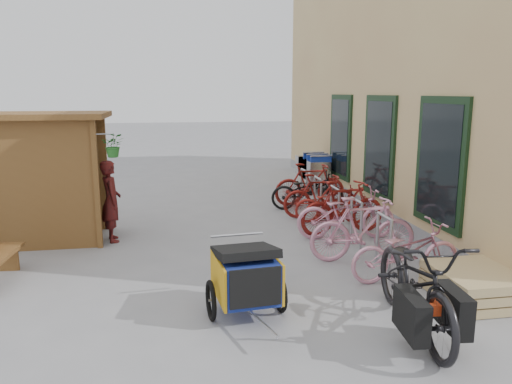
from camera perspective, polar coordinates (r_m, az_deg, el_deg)
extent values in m
plane|color=gray|center=(7.74, -1.77, -9.58)|extent=(80.00, 80.00, 0.00)
cube|color=tan|center=(13.88, 23.56, 13.48)|extent=(6.00, 13.00, 7.00)
cube|color=gray|center=(12.80, 11.36, -0.66)|extent=(0.18, 13.00, 0.30)
cube|color=black|center=(8.95, 20.29, 3.17)|extent=(0.06, 1.50, 2.20)
cube|color=black|center=(8.93, 20.13, 3.17)|extent=(0.02, 1.25, 1.95)
cube|color=black|center=(11.16, 13.89, 5.04)|extent=(0.06, 1.50, 2.20)
cube|color=black|center=(11.15, 13.75, 5.04)|extent=(0.02, 1.25, 1.95)
cube|color=black|center=(13.47, 9.63, 6.24)|extent=(0.06, 1.50, 2.20)
cube|color=black|center=(13.47, 9.51, 6.24)|extent=(0.02, 1.25, 1.95)
cube|color=brown|center=(9.24, -17.76, 0.75)|extent=(0.09, 0.09, 2.30)
cube|color=brown|center=(10.88, -26.28, 1.64)|extent=(0.09, 0.09, 2.30)
cube|color=brown|center=(10.51, -16.83, 2.03)|extent=(0.09, 0.09, 2.30)
cube|color=brown|center=(10.26, -27.11, 1.04)|extent=(0.05, 1.30, 2.30)
cube|color=brown|center=(9.44, -23.15, 0.58)|extent=(1.80, 0.05, 2.30)
cube|color=brown|center=(10.63, -21.67, 1.81)|extent=(1.80, 0.05, 2.30)
cube|color=brown|center=(9.91, -22.89, 8.08)|extent=(2.15, 1.65, 0.10)
cube|color=brown|center=(10.12, -23.36, -0.20)|extent=(1.30, 1.15, 0.04)
cube|color=brown|center=(10.03, -23.63, 3.16)|extent=(1.30, 1.15, 0.04)
cylinder|color=#A5A8AD|center=(9.10, -16.97, 6.36)|extent=(0.36, 0.02, 0.02)
imported|color=#276C26|center=(9.10, -15.96, 5.15)|extent=(0.38, 0.33, 0.42)
cylinder|color=#A5A8AD|center=(8.01, 15.09, -6.07)|extent=(0.05, 0.05, 0.84)
cylinder|color=#A5A8AD|center=(8.44, 13.67, -5.10)|extent=(0.05, 0.05, 0.84)
cylinder|color=#A5A8AD|center=(8.11, 14.51, -2.73)|extent=(0.05, 0.50, 0.05)
cylinder|color=#A5A8AD|center=(9.06, 11.92, -3.89)|extent=(0.05, 0.05, 0.84)
cylinder|color=#A5A8AD|center=(9.51, 10.81, -3.12)|extent=(0.05, 0.05, 0.84)
cylinder|color=#A5A8AD|center=(9.19, 11.45, -0.96)|extent=(0.05, 0.50, 0.05)
cylinder|color=#A5A8AD|center=(10.15, 9.43, -2.16)|extent=(0.05, 0.05, 0.84)
cylinder|color=#A5A8AD|center=(10.61, 8.55, -1.54)|extent=(0.05, 0.05, 0.84)
cylinder|color=#A5A8AD|center=(10.29, 9.05, 0.44)|extent=(0.05, 0.50, 0.05)
cylinder|color=#A5A8AD|center=(11.26, 7.43, -0.76)|extent=(0.05, 0.05, 0.84)
cylinder|color=#A5A8AD|center=(11.73, 6.71, -0.25)|extent=(0.05, 0.05, 0.84)
cylinder|color=#A5A8AD|center=(11.42, 7.11, 1.56)|extent=(0.05, 0.50, 0.05)
cylinder|color=#A5A8AD|center=(12.39, 5.79, 0.39)|extent=(0.05, 0.05, 0.84)
cylinder|color=#A5A8AD|center=(12.86, 5.20, 0.81)|extent=(0.05, 0.05, 0.84)
cylinder|color=#A5A8AD|center=(12.55, 5.52, 2.48)|extent=(0.05, 0.50, 0.05)
cube|color=tan|center=(7.51, 23.64, -10.66)|extent=(1.00, 1.20, 0.12)
cube|color=tan|center=(7.46, 23.72, -9.66)|extent=(1.00, 1.20, 0.12)
cube|color=tan|center=(7.42, 23.81, -8.65)|extent=(1.00, 1.20, 0.12)
cube|color=brown|center=(8.82, -26.68, -6.87)|extent=(0.38, 0.09, 0.38)
cube|color=silver|center=(14.02, 6.86, 2.54)|extent=(0.58, 0.90, 0.55)
cube|color=#17329B|center=(13.53, 7.45, 3.80)|extent=(0.58, 0.04, 0.19)
cylinder|color=silver|center=(13.49, 7.50, 4.09)|extent=(0.62, 0.04, 0.04)
cylinder|color=black|center=(13.70, 6.31, -0.08)|extent=(0.04, 0.13, 0.13)
cube|color=silver|center=(14.37, 6.44, 2.77)|extent=(0.58, 0.90, 0.55)
cube|color=#17329B|center=(13.88, 7.00, 4.00)|extent=(0.58, 0.04, 0.19)
cylinder|color=silver|center=(13.84, 7.04, 4.29)|extent=(0.62, 0.04, 0.04)
cylinder|color=black|center=(14.05, 5.90, 0.21)|extent=(0.04, 0.13, 0.13)
cube|color=silver|center=(14.72, 6.04, 2.98)|extent=(0.58, 0.90, 0.55)
cube|color=#17329B|center=(14.24, 6.57, 4.19)|extent=(0.58, 0.04, 0.19)
cylinder|color=silver|center=(14.20, 6.61, 4.47)|extent=(0.62, 0.04, 0.04)
cylinder|color=black|center=(14.40, 5.50, 0.49)|extent=(0.04, 0.13, 0.13)
cube|color=navy|center=(6.32, -1.16, -9.64)|extent=(0.74, 0.94, 0.51)
cube|color=gold|center=(6.24, -4.34, -9.92)|extent=(0.12, 0.87, 0.51)
cube|color=gold|center=(6.41, 1.94, -9.34)|extent=(0.12, 0.87, 0.51)
cube|color=black|center=(5.89, -0.04, -10.89)|extent=(0.62, 0.09, 0.47)
cube|color=black|center=(6.26, -1.29, -6.82)|extent=(0.80, 0.91, 0.25)
torus|color=black|center=(6.33, -5.18, -12.25)|extent=(0.11, 0.51, 0.51)
torus|color=black|center=(6.53, 2.74, -11.44)|extent=(0.11, 0.51, 0.51)
cylinder|color=#B7B7BC|center=(5.76, 0.75, -14.70)|extent=(0.10, 0.75, 0.03)
cylinder|color=#B7B7BC|center=(6.63, -2.20, -4.92)|extent=(0.70, 0.10, 0.03)
imported|color=black|center=(6.18, 17.75, -9.73)|extent=(1.03, 2.35, 1.20)
cube|color=black|center=(5.68, 17.32, -13.25)|extent=(0.25, 0.67, 0.45)
cube|color=black|center=(5.95, 21.57, -12.37)|extent=(0.25, 0.67, 0.45)
cube|color=red|center=(5.79, 19.53, -12.36)|extent=(0.14, 0.19, 0.12)
imported|color=maroon|center=(9.69, -16.24, -1.01)|extent=(0.49, 0.63, 1.53)
imported|color=pink|center=(7.73, 16.76, -6.53)|extent=(1.75, 0.68, 0.91)
imported|color=pink|center=(8.45, 12.13, -4.13)|extent=(1.83, 0.56, 1.09)
imported|color=pink|center=(9.67, 10.24, -2.41)|extent=(1.94, 0.85, 0.99)
imported|color=maroon|center=(9.92, 9.91, -1.76)|extent=(1.87, 0.81, 1.09)
imported|color=maroon|center=(10.78, 8.59, -1.42)|extent=(1.63, 0.90, 0.81)
imported|color=maroon|center=(11.17, 7.33, -0.44)|extent=(1.68, 0.55, 1.00)
imported|color=black|center=(11.93, 5.92, 0.13)|extent=(1.80, 0.82, 0.91)
imported|color=maroon|center=(12.36, 6.18, 0.88)|extent=(1.77, 0.52, 1.06)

